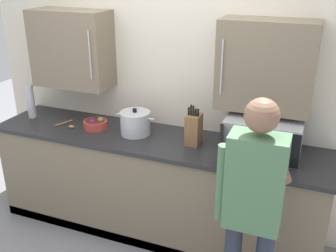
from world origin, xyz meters
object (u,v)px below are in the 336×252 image
object	(u,v)px
knife_block	(194,129)
stock_pot	(135,123)
thermos_flask	(31,101)
person_figure	(253,201)
microwave_oven	(259,136)
wooden_spoon	(68,125)
fruit_bowl	(95,124)

from	to	relation	value
knife_block	stock_pot	bearing A→B (deg)	179.14
thermos_flask	person_figure	size ratio (longest dim) A/B	0.20
microwave_oven	knife_block	world-z (taller)	knife_block
person_figure	microwave_oven	bearing A→B (deg)	97.34
stock_pot	thermos_flask	xyz separation A→B (m)	(-1.09, -0.00, 0.06)
wooden_spoon	knife_block	size ratio (longest dim) A/B	0.56
knife_block	person_figure	bearing A→B (deg)	-49.59
wooden_spoon	person_figure	distance (m)	1.91
microwave_oven	thermos_flask	xyz separation A→B (m)	(-2.14, -0.01, 0.02)
microwave_oven	person_figure	xyz separation A→B (m)	(0.10, -0.74, -0.10)
wooden_spoon	thermos_flask	size ratio (longest dim) A/B	0.60
fruit_bowl	wooden_spoon	bearing A→B (deg)	-169.74
stock_pot	person_figure	size ratio (longest dim) A/B	0.22
microwave_oven	person_figure	size ratio (longest dim) A/B	0.47
wooden_spoon	person_figure	world-z (taller)	person_figure
microwave_oven	person_figure	world-z (taller)	person_figure
stock_pot	knife_block	xyz separation A→B (m)	(0.53, -0.01, 0.03)
knife_block	person_figure	size ratio (longest dim) A/B	0.21
stock_pot	knife_block	size ratio (longest dim) A/B	1.04
stock_pot	person_figure	distance (m)	1.36
wooden_spoon	person_figure	size ratio (longest dim) A/B	0.12
stock_pot	person_figure	xyz separation A→B (m)	(1.14, -0.73, -0.06)
microwave_oven	stock_pot	distance (m)	1.05
stock_pot	fruit_bowl	world-z (taller)	stock_pot
thermos_flask	person_figure	distance (m)	2.35
microwave_oven	wooden_spoon	xyz separation A→B (m)	(-1.70, -0.08, -0.13)
wooden_spoon	person_figure	bearing A→B (deg)	-20.31
microwave_oven	stock_pot	bearing A→B (deg)	-179.44
microwave_oven	knife_block	xyz separation A→B (m)	(-0.52, -0.02, -0.01)
thermos_flask	knife_block	world-z (taller)	knife_block
wooden_spoon	stock_pot	bearing A→B (deg)	5.77
fruit_bowl	knife_block	size ratio (longest dim) A/B	0.62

